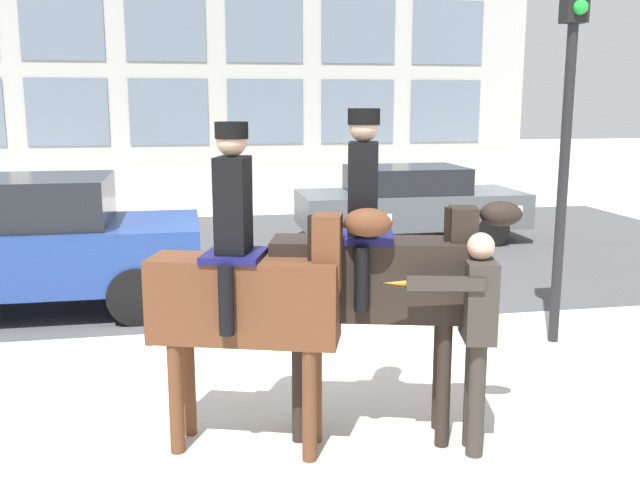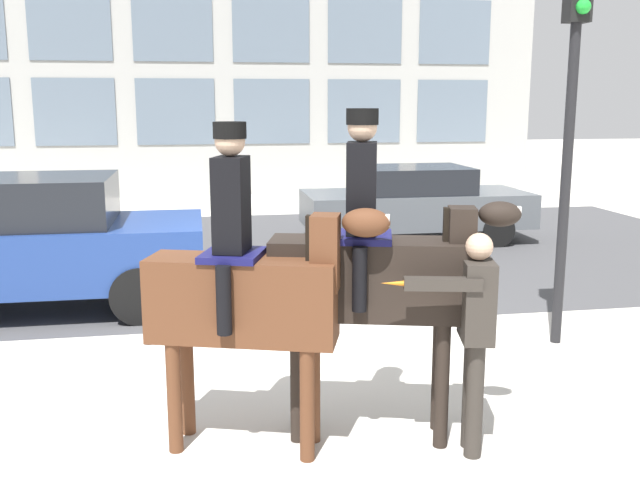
{
  "view_description": "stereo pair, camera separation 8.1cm",
  "coord_description": "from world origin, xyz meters",
  "px_view_note": "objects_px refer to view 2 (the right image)",
  "views": [
    {
      "loc": [
        -0.94,
        -7.55,
        2.62
      ],
      "look_at": [
        0.21,
        -1.45,
        1.41
      ],
      "focal_mm": 40.0,
      "sensor_mm": 36.0,
      "label": 1
    },
    {
      "loc": [
        -0.86,
        -7.57,
        2.62
      ],
      "look_at": [
        0.21,
        -1.45,
        1.41
      ],
      "focal_mm": 40.0,
      "sensor_mm": 36.0,
      "label": 2
    }
  ],
  "objects_px": {
    "street_car_far_lane": "(414,202)",
    "street_car_near_lane": "(40,242)",
    "traffic_light": "(573,88)",
    "pedestrian_bystander": "(474,326)",
    "mounted_horse_lead": "(248,288)",
    "mounted_horse_companion": "(375,271)"
  },
  "relations": [
    {
      "from": "mounted_horse_lead",
      "to": "street_car_near_lane",
      "type": "distance_m",
      "value": 4.8
    },
    {
      "from": "street_car_far_lane",
      "to": "street_car_near_lane",
      "type": "bearing_deg",
      "value": -149.19
    },
    {
      "from": "street_car_near_lane",
      "to": "traffic_light",
      "type": "height_order",
      "value": "traffic_light"
    },
    {
      "from": "street_car_far_lane",
      "to": "pedestrian_bystander",
      "type": "bearing_deg",
      "value": -104.45
    },
    {
      "from": "street_car_far_lane",
      "to": "traffic_light",
      "type": "height_order",
      "value": "traffic_light"
    },
    {
      "from": "mounted_horse_lead",
      "to": "street_car_near_lane",
      "type": "xyz_separation_m",
      "value": [
        -2.33,
        4.18,
        -0.39
      ]
    },
    {
      "from": "mounted_horse_companion",
      "to": "street_car_far_lane",
      "type": "distance_m",
      "value": 8.27
    },
    {
      "from": "mounted_horse_companion",
      "to": "pedestrian_bystander",
      "type": "relative_size",
      "value": 1.52
    },
    {
      "from": "mounted_horse_lead",
      "to": "street_car_far_lane",
      "type": "distance_m",
      "value": 8.67
    },
    {
      "from": "street_car_far_lane",
      "to": "traffic_light",
      "type": "distance_m",
      "value": 6.3
    },
    {
      "from": "mounted_horse_companion",
      "to": "street_car_near_lane",
      "type": "height_order",
      "value": "mounted_horse_companion"
    },
    {
      "from": "mounted_horse_lead",
      "to": "street_car_near_lane",
      "type": "height_order",
      "value": "mounted_horse_lead"
    },
    {
      "from": "mounted_horse_companion",
      "to": "street_car_near_lane",
      "type": "bearing_deg",
      "value": 143.32
    },
    {
      "from": "mounted_horse_lead",
      "to": "pedestrian_bystander",
      "type": "relative_size",
      "value": 1.47
    },
    {
      "from": "pedestrian_bystander",
      "to": "traffic_light",
      "type": "height_order",
      "value": "traffic_light"
    },
    {
      "from": "mounted_horse_companion",
      "to": "street_car_far_lane",
      "type": "relative_size",
      "value": 0.61
    },
    {
      "from": "street_car_near_lane",
      "to": "traffic_light",
      "type": "distance_m",
      "value": 6.58
    },
    {
      "from": "traffic_light",
      "to": "street_car_far_lane",
      "type": "bearing_deg",
      "value": 87.97
    },
    {
      "from": "traffic_light",
      "to": "pedestrian_bystander",
      "type": "bearing_deg",
      "value": -130.54
    },
    {
      "from": "pedestrian_bystander",
      "to": "street_car_near_lane",
      "type": "xyz_separation_m",
      "value": [
        -3.96,
        4.56,
        -0.12
      ]
    },
    {
      "from": "pedestrian_bystander",
      "to": "street_car_far_lane",
      "type": "bearing_deg",
      "value": -91.79
    },
    {
      "from": "street_car_near_lane",
      "to": "pedestrian_bystander",
      "type": "bearing_deg",
      "value": -49.02
    }
  ]
}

